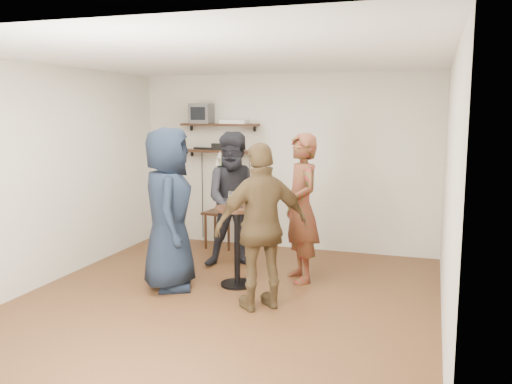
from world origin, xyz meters
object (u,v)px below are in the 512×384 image
radio (219,147)px  person_navy (168,209)px  person_plaid (301,208)px  person_dark (236,200)px  dvd_deck (234,122)px  drinks_table (237,235)px  person_brown (262,227)px  side_table (222,217)px  crt_monitor (202,113)px

radio → person_navy: size_ratio=0.12×
person_plaid → person_dark: person_plaid is taller
person_plaid → dvd_deck: bearing=-168.6°
drinks_table → person_brown: person_brown is taller
radio → person_dark: person_dark is taller
side_table → person_brown: bearing=-58.9°
crt_monitor → dvd_deck: (0.53, 0.00, -0.12)m
radio → drinks_table: size_ratio=0.23×
person_dark → person_brown: 1.57m
person_plaid → person_brown: person_plaid is taller
dvd_deck → person_navy: dvd_deck is taller
person_plaid → person_brown: size_ratio=1.03×
crt_monitor → person_brown: crt_monitor is taller
dvd_deck → side_table: bearing=-131.3°
drinks_table → person_navy: bearing=-155.6°
dvd_deck → side_table: dvd_deck is taller
person_dark → radio: bearing=101.1°
crt_monitor → person_dark: size_ratio=0.18×
crt_monitor → person_brown: bearing=-54.5°
person_navy → person_plaid: bearing=-85.6°
drinks_table → side_table: bearing=117.5°
radio → person_navy: 2.24m
dvd_deck → drinks_table: 2.34m
crt_monitor → drinks_table: 2.62m
person_dark → crt_monitor: bearing=110.6°
crt_monitor → person_dark: crt_monitor is taller
dvd_deck → side_table: 1.45m
side_table → person_dark: (0.58, -0.91, 0.43)m
radio → crt_monitor: bearing=180.0°
drinks_table → person_navy: person_navy is taller
person_plaid → person_navy: bearing=-94.4°
side_table → drinks_table: (0.86, -1.65, 0.15)m
crt_monitor → person_plaid: crt_monitor is taller
crt_monitor → drinks_table: crt_monitor is taller
radio → person_dark: 1.42m
drinks_table → person_dark: person_dark is taller
dvd_deck → person_navy: (-0.02, -2.15, -0.96)m
person_plaid → person_dark: 0.99m
person_dark → person_navy: person_navy is taller
drinks_table → person_navy: 0.86m
person_brown → drinks_table: bearing=-90.0°
radio → side_table: radio is taller
person_navy → person_dark: bearing=-46.8°
dvd_deck → person_brown: dvd_deck is taller
person_dark → person_navy: bearing=-133.2°
person_navy → person_brown: 1.26m
person_plaid → person_dark: bearing=-141.2°
radio → person_dark: bearing=-58.0°
crt_monitor → drinks_table: (1.24, -1.82, -1.41)m
person_navy → side_table: bearing=-20.4°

